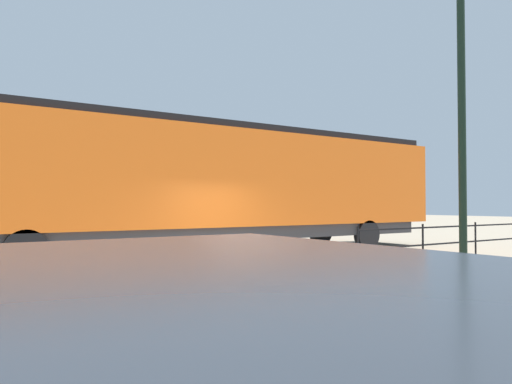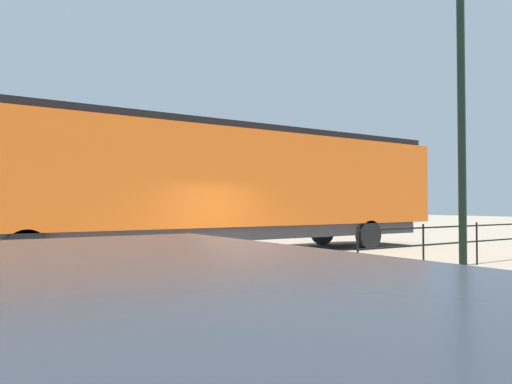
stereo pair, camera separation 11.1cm
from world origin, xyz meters
TOP-DOWN VIEW (x-y plane):
  - ground_plane at (0.00, 0.00)m, footprint 120.00×120.00m
  - locomotive at (-3.38, 1.33)m, footprint 2.97×18.69m
  - lamp_post at (5.10, 2.08)m, footprint 0.46×0.46m
  - platform_fence at (3.04, 5.83)m, footprint 0.05×9.42m

SIDE VIEW (x-z plane):
  - ground_plane at x=0.00m, z-range 0.00..0.00m
  - platform_fence at x=3.04m, z-range 0.19..1.39m
  - locomotive at x=-3.38m, z-range 0.26..4.65m
  - lamp_post at x=5.10m, z-range 1.07..8.34m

